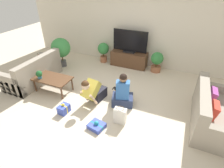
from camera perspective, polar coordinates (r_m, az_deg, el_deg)
name	(u,v)px	position (r m, az deg, el deg)	size (l,w,h in m)	color
ground_plane	(104,103)	(4.54, -2.48, -6.34)	(16.00, 16.00, 0.00)	beige
wall_back	(137,28)	(6.21, 8.23, 17.72)	(8.40, 0.06, 2.60)	beige
sofa_left	(34,73)	(5.80, -24.07, 3.34)	(0.83, 1.70, 0.82)	gray
sofa_right	(212,113)	(4.38, 29.77, -8.20)	(0.83, 1.70, 0.82)	gray
coffee_table	(53,79)	(5.09, -18.84, 1.46)	(1.03, 0.60, 0.41)	brown
tv_console	(129,59)	(6.31, 5.56, 8.11)	(1.26, 0.46, 0.52)	brown
tv	(130,43)	(6.09, 5.86, 13.30)	(1.18, 0.20, 0.77)	black
potted_plant_back_left	(103,50)	(6.53, -2.82, 10.94)	(0.41, 0.41, 0.73)	#A36042
potted_plant_back_right	(157,61)	(6.02, 14.42, 7.33)	(0.41, 0.41, 0.68)	#A36042
potted_plant_corner_left	(61,48)	(6.34, -16.36, 11.12)	(0.65, 0.65, 1.02)	#4C4C51
person_kneeling	(93,91)	(4.41, -6.13, -2.26)	(0.43, 0.80, 0.78)	#23232D
person_sitting	(123,94)	(4.32, 3.50, -3.22)	(0.62, 0.58, 0.91)	#283351
dog	(121,88)	(4.72, 3.04, -1.26)	(0.39, 0.33, 0.33)	black
gift_box_a	(97,126)	(3.89, -5.08, -13.36)	(0.38, 0.36, 0.18)	#3D51BC
gift_box_b	(64,109)	(4.36, -15.44, -7.81)	(0.23, 0.28, 0.26)	#3D51BC
gift_bag_a	(120,116)	(3.90, 2.68, -10.28)	(0.27, 0.18, 0.41)	white
tabletop_plant	(39,74)	(5.12, -22.70, 2.95)	(0.17, 0.17, 0.22)	#336B84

